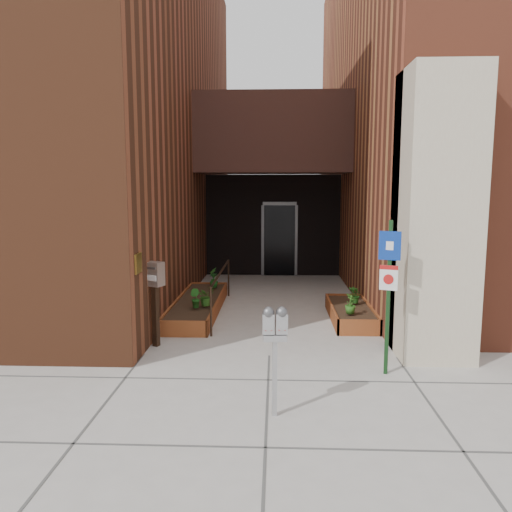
# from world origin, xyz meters

# --- Properties ---
(ground) EXTENTS (80.00, 80.00, 0.00)m
(ground) POSITION_xyz_m (0.00, 0.00, 0.00)
(ground) COLOR #9E9991
(ground) RESTS_ON ground
(architecture) EXTENTS (20.00, 14.60, 10.00)m
(architecture) POSITION_xyz_m (-0.18, 6.89, 4.98)
(architecture) COLOR brown
(architecture) RESTS_ON ground
(planter_left) EXTENTS (0.90, 3.60, 0.30)m
(planter_left) POSITION_xyz_m (-1.55, 2.70, 0.13)
(planter_left) COLOR brown
(planter_left) RESTS_ON ground
(planter_right) EXTENTS (0.80, 2.20, 0.30)m
(planter_right) POSITION_xyz_m (1.60, 2.20, 0.13)
(planter_right) COLOR brown
(planter_right) RESTS_ON ground
(handrail) EXTENTS (0.04, 3.34, 0.90)m
(handrail) POSITION_xyz_m (-1.05, 2.65, 0.75)
(handrail) COLOR black
(handrail) RESTS_ON ground
(parking_meter) EXTENTS (0.30, 0.15, 1.30)m
(parking_meter) POSITION_xyz_m (0.09, -2.06, 1.01)
(parking_meter) COLOR #A2A2A4
(parking_meter) RESTS_ON ground
(sign_post) EXTENTS (0.29, 0.13, 2.19)m
(sign_post) POSITION_xyz_m (1.67, -0.69, 1.35)
(sign_post) COLOR #123314
(sign_post) RESTS_ON ground
(payment_dropbox) EXTENTS (0.34, 0.31, 1.42)m
(payment_dropbox) POSITION_xyz_m (-1.90, 0.42, 1.03)
(payment_dropbox) COLOR black
(payment_dropbox) RESTS_ON ground
(shrub_left_a) EXTENTS (0.50, 0.50, 0.39)m
(shrub_left_a) POSITION_xyz_m (-1.29, 2.07, 0.50)
(shrub_left_a) COLOR #295C1A
(shrub_left_a) RESTS_ON planter_left
(shrub_left_b) EXTENTS (0.29, 0.29, 0.37)m
(shrub_left_b) POSITION_xyz_m (-1.48, 1.90, 0.49)
(shrub_left_b) COLOR #1C5317
(shrub_left_b) RESTS_ON planter_left
(shrub_left_c) EXTENTS (0.26, 0.26, 0.35)m
(shrub_left_c) POSITION_xyz_m (-1.35, 3.87, 0.47)
(shrub_left_c) COLOR #175319
(shrub_left_c) RESTS_ON planter_left
(shrub_left_d) EXTENTS (0.28, 0.28, 0.41)m
(shrub_left_d) POSITION_xyz_m (-1.41, 4.25, 0.50)
(shrub_left_d) COLOR #24631C
(shrub_left_d) RESTS_ON planter_left
(shrub_right_a) EXTENTS (0.27, 0.27, 0.37)m
(shrub_right_a) POSITION_xyz_m (1.49, 1.56, 0.48)
(shrub_right_a) COLOR #2C631C
(shrub_right_a) RESTS_ON planter_right
(shrub_right_b) EXTENTS (0.25, 0.25, 0.36)m
(shrub_right_b) POSITION_xyz_m (1.68, 2.37, 0.48)
(shrub_right_b) COLOR #205317
(shrub_right_b) RESTS_ON planter_right
(shrub_right_c) EXTENTS (0.36, 0.36, 0.32)m
(shrub_right_c) POSITION_xyz_m (1.71, 2.39, 0.46)
(shrub_right_c) COLOR #1C5317
(shrub_right_c) RESTS_ON planter_right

